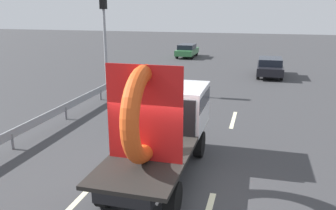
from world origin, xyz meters
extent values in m
plane|color=#38383A|center=(0.00, 0.00, 0.00)|extent=(120.00, 120.00, 0.00)
cylinder|color=black|center=(-1.12, 2.14, 0.42)|extent=(0.28, 0.84, 0.84)
cylinder|color=black|center=(0.58, 2.14, 0.42)|extent=(0.28, 0.84, 0.84)
cylinder|color=black|center=(-1.12, -1.36, 0.42)|extent=(0.28, 0.84, 0.84)
cylinder|color=black|center=(0.58, -1.36, 0.42)|extent=(0.28, 0.84, 0.84)
cube|color=black|center=(-0.27, 0.37, 0.84)|extent=(1.30, 5.58, 0.25)
cube|color=silver|center=(-0.27, 2.14, 1.64)|extent=(2.00, 2.05, 1.35)
cube|color=black|center=(-0.27, 2.09, 1.94)|extent=(2.02, 1.95, 0.44)
cube|color=black|center=(-0.27, -0.65, 1.02)|extent=(2.00, 3.53, 0.10)
cube|color=black|center=(-0.27, 1.06, 1.62)|extent=(1.80, 0.08, 1.10)
torus|color=#D84C19|center=(-0.27, -0.80, 2.26)|extent=(0.42, 2.39, 2.39)
cube|color=red|center=(-0.27, -0.80, 2.26)|extent=(1.90, 0.03, 2.39)
cylinder|color=black|center=(2.25, 18.25, 0.31)|extent=(0.21, 0.62, 0.62)
cylinder|color=black|center=(3.75, 18.25, 0.31)|extent=(0.21, 0.62, 0.62)
cylinder|color=black|center=(2.25, 15.66, 0.31)|extent=(0.21, 0.62, 0.62)
cylinder|color=black|center=(3.75, 15.66, 0.31)|extent=(0.21, 0.62, 0.62)
cube|color=black|center=(3.00, 16.95, 0.57)|extent=(1.73, 4.05, 0.53)
cube|color=black|center=(3.00, 16.86, 1.08)|extent=(1.56, 2.27, 0.48)
cylinder|color=gray|center=(-6.17, 9.69, 2.32)|extent=(0.16, 0.16, 4.64)
cube|color=black|center=(-6.17, 9.69, 5.09)|extent=(0.30, 0.36, 0.90)
cube|color=gray|center=(-5.73, 2.74, 0.55)|extent=(0.06, 13.74, 0.32)
cylinder|color=slate|center=(-5.73, 1.02, 0.28)|extent=(0.10, 0.10, 0.55)
cylinder|color=slate|center=(-5.73, 4.46, 0.28)|extent=(0.10, 0.10, 0.55)
cylinder|color=slate|center=(-5.73, 7.89, 0.28)|extent=(0.10, 0.10, 0.55)
cube|color=beige|center=(-1.91, 6.47, 0.00)|extent=(0.16, 2.08, 0.01)
cube|color=beige|center=(1.37, 6.28, 0.00)|extent=(0.16, 2.40, 0.01)
cylinder|color=black|center=(-5.44, 26.36, 0.30)|extent=(0.20, 0.59, 0.59)
cylinder|color=black|center=(-4.00, 26.36, 0.30)|extent=(0.20, 0.59, 0.59)
cylinder|color=black|center=(-5.44, 23.87, 0.30)|extent=(0.20, 0.59, 0.59)
cylinder|color=black|center=(-4.00, 23.87, 0.30)|extent=(0.20, 0.59, 0.59)
cube|color=#33723F|center=(-4.72, 25.11, 0.55)|extent=(1.66, 3.88, 0.51)
cube|color=black|center=(-4.72, 25.02, 1.03)|extent=(1.50, 2.17, 0.46)
camera|label=1|loc=(2.31, -8.22, 4.71)|focal=36.75mm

